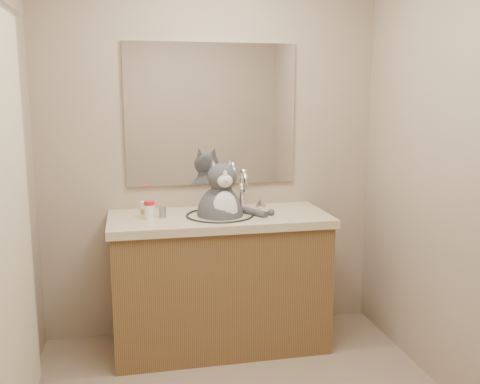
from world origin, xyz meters
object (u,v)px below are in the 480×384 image
pill_bottle_orange (145,210)px  grey_canister (163,212)px  pill_bottle_redcap (149,210)px  cat (221,212)px

pill_bottle_orange → grey_canister: 0.10m
pill_bottle_redcap → pill_bottle_orange: (-0.02, 0.04, -0.01)m
pill_bottle_orange → cat: bearing=-4.5°
cat → pill_bottle_orange: bearing=169.7°
cat → pill_bottle_orange: (-0.45, 0.04, 0.02)m
pill_bottle_orange → pill_bottle_redcap: bearing=-56.7°
grey_canister → pill_bottle_orange: bearing=172.1°
cat → pill_bottle_orange: cat is taller
cat → pill_bottle_redcap: cat is taller
cat → pill_bottle_redcap: (-0.43, -0.00, 0.03)m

